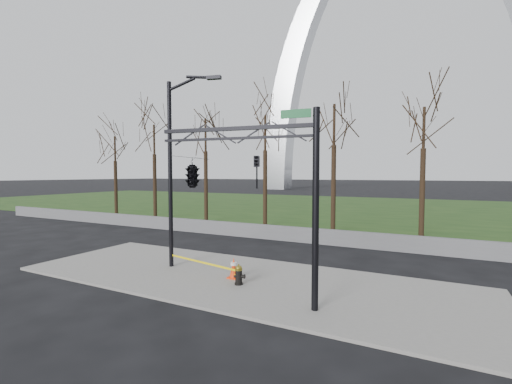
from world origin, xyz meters
The scene contains 11 objects.
ground centered at (0.00, 0.00, 0.00)m, with size 500.00×500.00×0.00m, color black.
sidewalk centered at (0.00, 0.00, 0.05)m, with size 18.00×6.00×0.10m, color gray.
grass_strip centered at (0.00, 30.00, 0.03)m, with size 120.00×40.00×0.06m, color #1E3D16.
guardrail centered at (0.00, 8.00, 0.45)m, with size 60.00×0.30×0.90m, color #59595B.
gateway_arch centered at (0.00, 75.00, 32.50)m, with size 66.00×6.00×65.00m, color #B8BBC0, non-canonical shape.
tree_row centered at (-1.91, 12.00, 4.75)m, with size 42.18×4.00×9.50m.
fire_hydrant centered at (0.44, -0.71, 0.44)m, with size 0.47×0.30×0.75m.
traffic_cone centered at (-0.12, -0.14, 0.50)m, with size 0.41×0.41×0.80m.
street_light centered at (-3.17, 0.16, 4.69)m, with size 2.35×0.77×8.21m.
traffic_signal_mast centered at (0.35, -2.17, 4.15)m, with size 5.05×2.53×6.00m.
caution_tape centered at (-1.21, -0.32, 0.54)m, with size 3.83×0.82×0.39m.
Camera 1 is at (6.33, -11.09, 4.08)m, focal length 23.50 mm.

